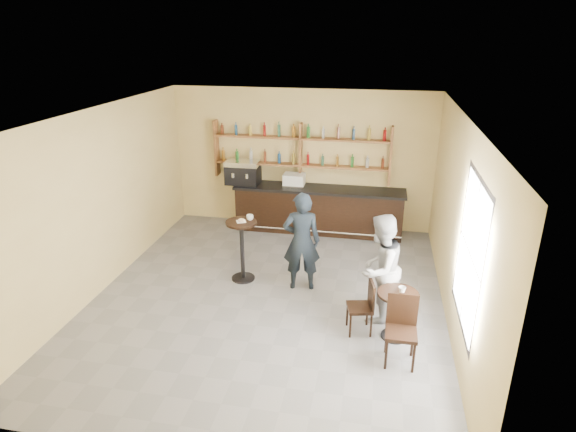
% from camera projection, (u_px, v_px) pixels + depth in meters
% --- Properties ---
extents(floor, '(7.00, 7.00, 0.00)m').
position_uv_depth(floor, '(268.00, 297.00, 8.47)').
color(floor, slate).
rests_on(floor, ground).
extents(ceiling, '(7.00, 7.00, 0.00)m').
position_uv_depth(ceiling, '(265.00, 115.00, 7.30)').
color(ceiling, white).
rests_on(ceiling, wall_back).
extents(wall_back, '(7.00, 0.00, 7.00)m').
position_uv_depth(wall_back, '(302.00, 159.00, 11.09)').
color(wall_back, '#DEC37E').
rests_on(wall_back, floor).
extents(wall_front, '(7.00, 0.00, 7.00)m').
position_uv_depth(wall_front, '(185.00, 339.00, 4.69)').
color(wall_front, '#DEC37E').
rests_on(wall_front, floor).
extents(wall_left, '(0.00, 7.00, 7.00)m').
position_uv_depth(wall_left, '(100.00, 201.00, 8.42)').
color(wall_left, '#DEC37E').
rests_on(wall_left, floor).
extents(wall_right, '(0.00, 7.00, 7.00)m').
position_uv_depth(wall_right, '(457.00, 226.00, 7.36)').
color(wall_right, '#DEC37E').
rests_on(wall_right, floor).
extents(window_pane, '(0.00, 2.00, 2.00)m').
position_uv_depth(window_pane, '(470.00, 254.00, 6.23)').
color(window_pane, white).
rests_on(window_pane, wall_right).
extents(window_frame, '(0.04, 1.70, 2.10)m').
position_uv_depth(window_frame, '(470.00, 254.00, 6.23)').
color(window_frame, black).
rests_on(window_frame, wall_right).
extents(shelf_unit, '(4.00, 0.26, 1.40)m').
position_uv_depth(shelf_unit, '(301.00, 152.00, 10.89)').
color(shelf_unit, brown).
rests_on(shelf_unit, wall_back).
extents(liquor_bottles, '(3.68, 0.10, 1.00)m').
position_uv_depth(liquor_bottles, '(301.00, 144.00, 10.83)').
color(liquor_bottles, '#8C5919').
rests_on(liquor_bottles, shelf_unit).
extents(bar_counter, '(3.88, 0.76, 1.05)m').
position_uv_depth(bar_counter, '(319.00, 210.00, 11.08)').
color(bar_counter, black).
rests_on(bar_counter, floor).
extents(espresso_machine, '(0.77, 0.51, 0.54)m').
position_uv_depth(espresso_machine, '(243.00, 172.00, 11.10)').
color(espresso_machine, black).
rests_on(espresso_machine, bar_counter).
extents(pastry_case, '(0.51, 0.41, 0.30)m').
position_uv_depth(pastry_case, '(294.00, 180.00, 10.93)').
color(pastry_case, silver).
rests_on(pastry_case, bar_counter).
extents(pedestal_table, '(0.75, 0.75, 1.17)m').
position_uv_depth(pedestal_table, '(242.00, 251.00, 8.89)').
color(pedestal_table, black).
rests_on(pedestal_table, floor).
extents(napkin, '(0.22, 0.22, 0.00)m').
position_uv_depth(napkin, '(241.00, 221.00, 8.68)').
color(napkin, white).
rests_on(napkin, pedestal_table).
extents(donut, '(0.14, 0.14, 0.04)m').
position_uv_depth(donut, '(241.00, 220.00, 8.66)').
color(donut, tan).
rests_on(donut, napkin).
extents(cup_pedestal, '(0.16, 0.16, 0.10)m').
position_uv_depth(cup_pedestal, '(250.00, 217.00, 8.73)').
color(cup_pedestal, white).
rests_on(cup_pedestal, pedestal_table).
extents(man_main, '(0.73, 0.54, 1.82)m').
position_uv_depth(man_main, '(302.00, 241.00, 8.49)').
color(man_main, black).
rests_on(man_main, floor).
extents(cafe_table, '(0.78, 0.78, 0.78)m').
position_uv_depth(cafe_table, '(396.00, 315.00, 7.26)').
color(cafe_table, black).
rests_on(cafe_table, floor).
extents(cup_cafe, '(0.14, 0.14, 0.10)m').
position_uv_depth(cup_cafe, '(402.00, 290.00, 7.09)').
color(cup_cafe, white).
rests_on(cup_cafe, cafe_table).
extents(chair_west, '(0.45, 0.45, 0.87)m').
position_uv_depth(chair_west, '(360.00, 307.00, 7.38)').
color(chair_west, black).
rests_on(chair_west, floor).
extents(chair_south, '(0.43, 0.43, 1.00)m').
position_uv_depth(chair_south, '(401.00, 332.00, 6.66)').
color(chair_south, black).
rests_on(chair_south, floor).
extents(patron_second, '(1.02, 1.10, 1.80)m').
position_uv_depth(patron_second, '(379.00, 269.00, 7.57)').
color(patron_second, gray).
rests_on(patron_second, floor).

